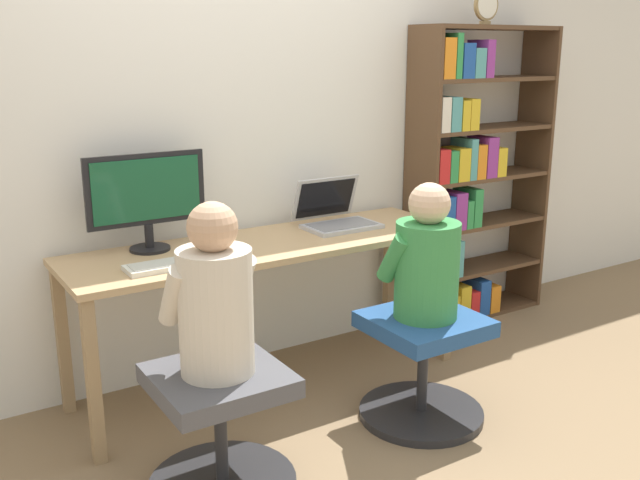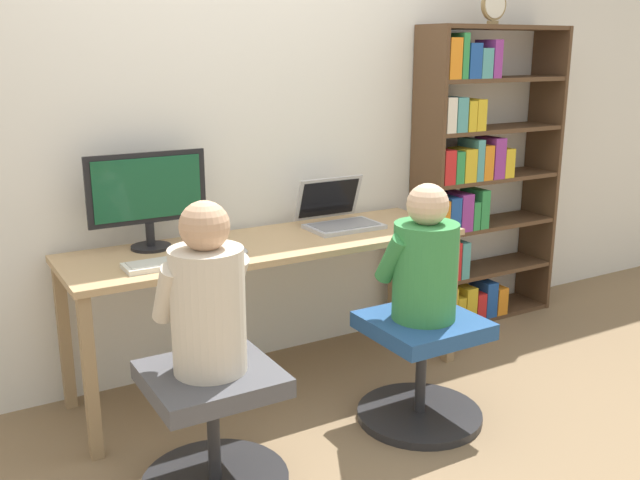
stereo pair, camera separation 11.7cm
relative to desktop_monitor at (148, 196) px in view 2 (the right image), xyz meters
The scene contains 13 objects.
ground_plane 1.19m from the desktop_monitor, 40.60° to the right, with size 14.00×14.00×0.00m, color #846B4C.
wall_back 0.65m from the desktop_monitor, 20.27° to the left, with size 10.00×0.05×2.60m.
desk 0.63m from the desktop_monitor, 17.02° to the right, with size 1.92×0.58×0.73m.
desktop_monitor is the anchor object (origin of this frame).
laptop 0.98m from the desktop_monitor, ahead, with size 0.37×0.32×0.24m.
keyboard 0.38m from the desktop_monitor, 86.21° to the right, with size 0.45×0.14×0.03m.
computer_mouse_by_keyboard 0.48m from the desktop_monitor, 43.10° to the right, with size 0.07×0.11×0.03m.
office_chair_left 1.10m from the desktop_monitor, 93.88° to the right, with size 0.56×0.56×0.48m.
office_chair_right 1.43m from the desktop_monitor, 41.23° to the right, with size 0.56×0.56×0.48m.
person_at_monitor 0.86m from the desktop_monitor, 93.90° to the right, with size 0.33×0.30×0.63m.
person_at_laptop 1.26m from the desktop_monitor, 41.09° to the right, with size 0.34×0.29×0.59m.
bookshelf 1.93m from the desktop_monitor, ahead, with size 0.94×0.28×1.74m.
desk_clock 2.13m from the desktop_monitor, ahead, with size 0.17×0.03×0.19m.
Camera 2 is at (-1.43, -2.64, 1.62)m, focal length 40.00 mm.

